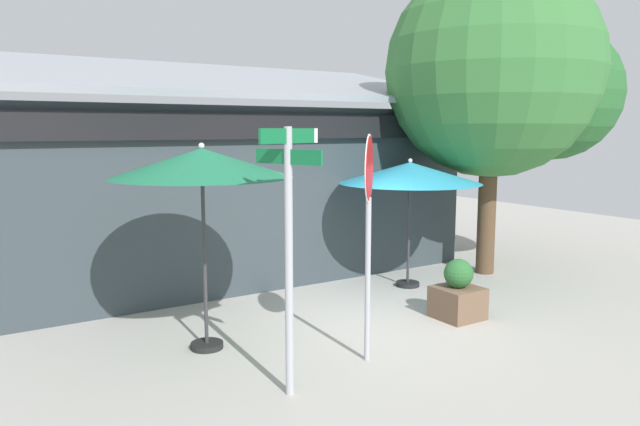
{
  "coord_description": "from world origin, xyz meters",
  "views": [
    {
      "loc": [
        -5.21,
        -6.84,
        2.95
      ],
      "look_at": [
        -0.07,
        1.2,
        1.6
      ],
      "focal_mm": 33.44,
      "sensor_mm": 36.0,
      "label": 1
    }
  ],
  "objects_px": {
    "stop_sign": "(369,202)",
    "street_sign_post": "(289,233)",
    "patio_umbrella_teal_center": "(410,174)",
    "shade_tree": "(505,75)",
    "sidewalk_planter": "(458,294)",
    "patio_umbrella_forest_green_left": "(202,165)"
  },
  "relations": [
    {
      "from": "patio_umbrella_teal_center",
      "to": "sidewalk_planter",
      "type": "xyz_separation_m",
      "value": [
        -0.61,
        -1.89,
        -1.75
      ]
    },
    {
      "from": "street_sign_post",
      "to": "stop_sign",
      "type": "relative_size",
      "value": 1.03
    },
    {
      "from": "shade_tree",
      "to": "sidewalk_planter",
      "type": "bearing_deg",
      "value": -149.2
    },
    {
      "from": "patio_umbrella_teal_center",
      "to": "sidewalk_planter",
      "type": "height_order",
      "value": "patio_umbrella_teal_center"
    },
    {
      "from": "stop_sign",
      "to": "sidewalk_planter",
      "type": "distance_m",
      "value": 2.85
    },
    {
      "from": "stop_sign",
      "to": "shade_tree",
      "type": "bearing_deg",
      "value": 24.42
    },
    {
      "from": "stop_sign",
      "to": "shade_tree",
      "type": "distance_m",
      "value": 5.96
    },
    {
      "from": "stop_sign",
      "to": "street_sign_post",
      "type": "bearing_deg",
      "value": -166.25
    },
    {
      "from": "street_sign_post",
      "to": "stop_sign",
      "type": "distance_m",
      "value": 1.38
    },
    {
      "from": "patio_umbrella_teal_center",
      "to": "shade_tree",
      "type": "bearing_deg",
      "value": -4.07
    },
    {
      "from": "patio_umbrella_teal_center",
      "to": "street_sign_post",
      "type": "bearing_deg",
      "value": -146.0
    },
    {
      "from": "patio_umbrella_teal_center",
      "to": "shade_tree",
      "type": "xyz_separation_m",
      "value": [
        2.28,
        -0.16,
        1.87
      ]
    },
    {
      "from": "street_sign_post",
      "to": "sidewalk_planter",
      "type": "distance_m",
      "value": 3.95
    },
    {
      "from": "sidewalk_planter",
      "to": "stop_sign",
      "type": "bearing_deg",
      "value": -164.88
    },
    {
      "from": "stop_sign",
      "to": "patio_umbrella_forest_green_left",
      "type": "bearing_deg",
      "value": 136.54
    },
    {
      "from": "street_sign_post",
      "to": "shade_tree",
      "type": "height_order",
      "value": "shade_tree"
    },
    {
      "from": "patio_umbrella_teal_center",
      "to": "shade_tree",
      "type": "relative_size",
      "value": 0.42
    },
    {
      "from": "shade_tree",
      "to": "sidewalk_planter",
      "type": "distance_m",
      "value": 4.94
    },
    {
      "from": "patio_umbrella_forest_green_left",
      "to": "shade_tree",
      "type": "bearing_deg",
      "value": 7.06
    },
    {
      "from": "patio_umbrella_teal_center",
      "to": "sidewalk_planter",
      "type": "bearing_deg",
      "value": -108.04
    },
    {
      "from": "shade_tree",
      "to": "sidewalk_planter",
      "type": "relative_size",
      "value": 6.58
    },
    {
      "from": "street_sign_post",
      "to": "sidewalk_planter",
      "type": "height_order",
      "value": "street_sign_post"
    }
  ]
}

